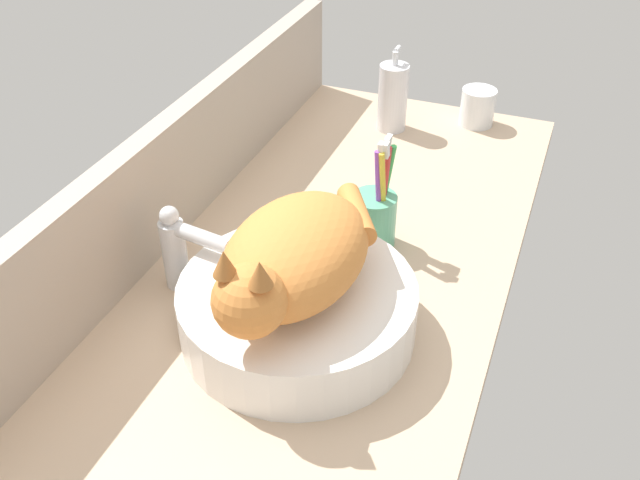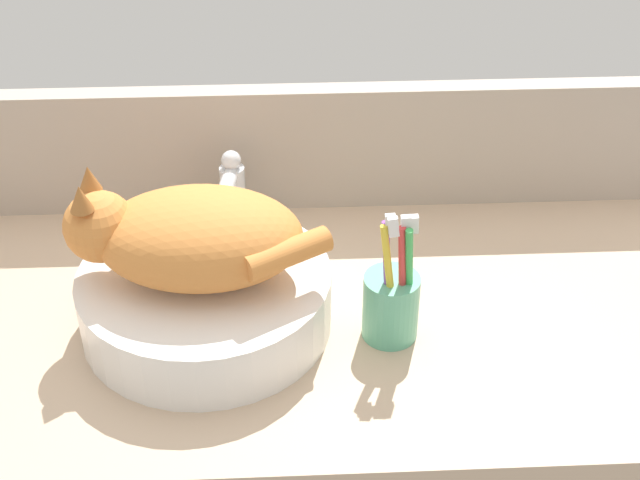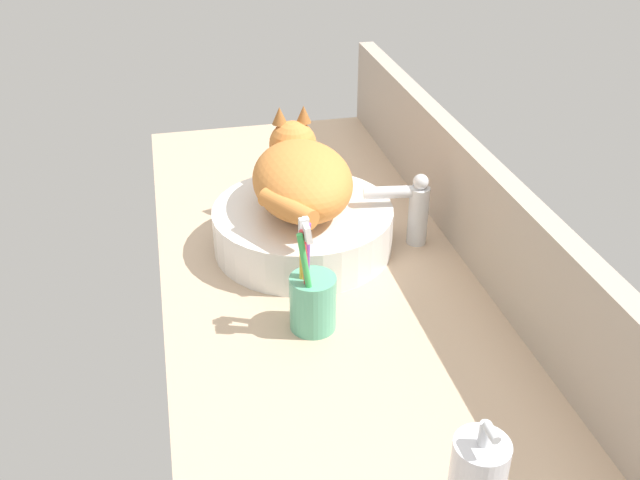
{
  "view_description": "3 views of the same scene",
  "coord_description": "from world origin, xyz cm",
  "px_view_note": "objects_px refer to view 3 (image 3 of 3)",
  "views": [
    {
      "loc": [
        -74.12,
        -31.0,
        67.72
      ],
      "look_at": [
        -2.53,
        -3.05,
        11.47
      ],
      "focal_mm": 40.0,
      "sensor_mm": 36.0,
      "label": 1
    },
    {
      "loc": [
        1.58,
        -90.47,
        74.81
      ],
      "look_at": [
        5.81,
        -1.08,
        11.7
      ],
      "focal_mm": 50.0,
      "sensor_mm": 36.0,
      "label": 2
    },
    {
      "loc": [
        98.86,
        -23.56,
        67.07
      ],
      "look_at": [
        5.69,
        -2.4,
        9.83
      ],
      "focal_mm": 40.0,
      "sensor_mm": 36.0,
      "label": 3
    }
  ],
  "objects_px": {
    "cat": "(301,175)",
    "faucet": "(412,207)",
    "sink_basin": "(303,228)",
    "toothbrush_cup": "(312,299)"
  },
  "relations": [
    {
      "from": "sink_basin",
      "to": "faucet",
      "type": "relative_size",
      "value": 2.34
    },
    {
      "from": "sink_basin",
      "to": "toothbrush_cup",
      "type": "xyz_separation_m",
      "value": [
        0.23,
        -0.03,
        0.01
      ]
    },
    {
      "from": "cat",
      "to": "toothbrush_cup",
      "type": "height_order",
      "value": "cat"
    },
    {
      "from": "cat",
      "to": "faucet",
      "type": "bearing_deg",
      "value": 77.84
    },
    {
      "from": "faucet",
      "to": "toothbrush_cup",
      "type": "relative_size",
      "value": 0.73
    },
    {
      "from": "faucet",
      "to": "toothbrush_cup",
      "type": "xyz_separation_m",
      "value": [
        0.2,
        -0.23,
        -0.02
      ]
    },
    {
      "from": "sink_basin",
      "to": "faucet",
      "type": "xyz_separation_m",
      "value": [
        0.03,
        0.19,
        0.03
      ]
    },
    {
      "from": "sink_basin",
      "to": "toothbrush_cup",
      "type": "relative_size",
      "value": 1.7
    },
    {
      "from": "sink_basin",
      "to": "cat",
      "type": "distance_m",
      "value": 0.1
    },
    {
      "from": "toothbrush_cup",
      "to": "cat",
      "type": "bearing_deg",
      "value": 172.18
    }
  ]
}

